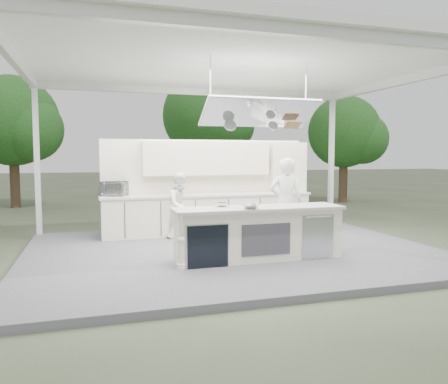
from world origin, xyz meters
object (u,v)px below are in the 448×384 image
object	(u,v)px
demo_island	(258,233)
sous_chef	(181,205)
back_counter	(209,213)
head_chef	(286,203)

from	to	relation	value
demo_island	sous_chef	xyz separation A→B (m)	(-0.93, 2.46, 0.27)
back_counter	head_chef	xyz separation A→B (m)	(1.11, -1.99, 0.44)
demo_island	back_counter	size ratio (longest dim) A/B	0.61
sous_chef	head_chef	bearing A→B (deg)	-62.35
head_chef	sous_chef	size ratio (longest dim) A/B	1.22
head_chef	sous_chef	distance (m)	2.48
head_chef	sous_chef	world-z (taller)	head_chef
back_counter	sous_chef	bearing A→B (deg)	-154.95
back_counter	head_chef	bearing A→B (deg)	-60.77
head_chef	demo_island	bearing A→B (deg)	66.32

